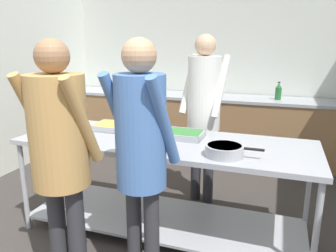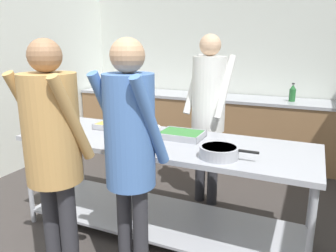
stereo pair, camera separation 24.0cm
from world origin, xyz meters
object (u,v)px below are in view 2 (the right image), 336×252
object	(u,v)px
plate_stack	(148,130)
cook_behind_counter	(209,102)
serving_tray_vegetables	(118,126)
water_bottle	(292,93)
guest_serving_right	(130,142)
guest_serving_left	(52,141)
sauce_pan	(219,152)
serving_tray_roast	(182,135)

from	to	relation	value
plate_stack	cook_behind_counter	distance (m)	0.70
serving_tray_vegetables	water_bottle	bearing A→B (deg)	54.45
serving_tray_vegetables	water_bottle	size ratio (longest dim) A/B	1.57
serving_tray_vegetables	plate_stack	world-z (taller)	plate_stack
plate_stack	guest_serving_right	distance (m)	0.95
guest_serving_left	water_bottle	world-z (taller)	guest_serving_left
plate_stack	guest_serving_right	bearing A→B (deg)	-69.33
sauce_pan	guest_serving_right	world-z (taller)	guest_serving_right
guest_serving_right	serving_tray_vegetables	bearing A→B (deg)	126.86
serving_tray_vegetables	serving_tray_roast	xyz separation A→B (m)	(0.68, -0.05, -0.00)
sauce_pan	cook_behind_counter	distance (m)	1.01
guest_serving_left	water_bottle	distance (m)	3.31
plate_stack	guest_serving_left	bearing A→B (deg)	-99.18
serving_tray_vegetables	water_bottle	world-z (taller)	water_bottle
serving_tray_vegetables	cook_behind_counter	xyz separation A→B (m)	(0.75, 0.52, 0.20)
cook_behind_counter	water_bottle	bearing A→B (deg)	65.14
guest_serving_right	sauce_pan	bearing A→B (deg)	48.09
plate_stack	serving_tray_roast	distance (m)	0.34
plate_stack	water_bottle	xyz separation A→B (m)	(1.10, 2.04, 0.12)
serving_tray_vegetables	sauce_pan	distance (m)	1.19
water_bottle	plate_stack	bearing A→B (deg)	-118.26
guest_serving_right	water_bottle	distance (m)	3.01
serving_tray_roast	sauce_pan	bearing A→B (deg)	-39.62
serving_tray_roast	cook_behind_counter	size ratio (longest dim) A/B	0.21
sauce_pan	guest_serving_left	xyz separation A→B (m)	(-0.94, -0.64, 0.14)
plate_stack	cook_behind_counter	xyz separation A→B (m)	(0.40, 0.54, 0.20)
serving_tray_roast	water_bottle	bearing A→B (deg)	69.85
plate_stack	guest_serving_left	world-z (taller)	guest_serving_left
serving_tray_roast	cook_behind_counter	bearing A→B (deg)	83.70
serving_tray_vegetables	cook_behind_counter	size ratio (longest dim) A/B	0.22
cook_behind_counter	guest_serving_left	bearing A→B (deg)	-109.95
serving_tray_vegetables	sauce_pan	xyz separation A→B (m)	(1.12, -0.41, 0.02)
cook_behind_counter	water_bottle	size ratio (longest dim) A/B	7.18
plate_stack	sauce_pan	bearing A→B (deg)	-26.33
serving_tray_roast	guest_serving_left	distance (m)	1.13
plate_stack	sauce_pan	xyz separation A→B (m)	(0.77, -0.38, 0.02)
plate_stack	cook_behind_counter	bearing A→B (deg)	53.34
serving_tray_roast	sauce_pan	size ratio (longest dim) A/B	0.88
cook_behind_counter	water_bottle	xyz separation A→B (m)	(0.69, 1.50, -0.08)
guest_serving_left	cook_behind_counter	xyz separation A→B (m)	(0.57, 1.56, 0.04)
serving_tray_roast	water_bottle	xyz separation A→B (m)	(0.76, 2.06, 0.13)
guest_serving_right	plate_stack	bearing A→B (deg)	110.67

